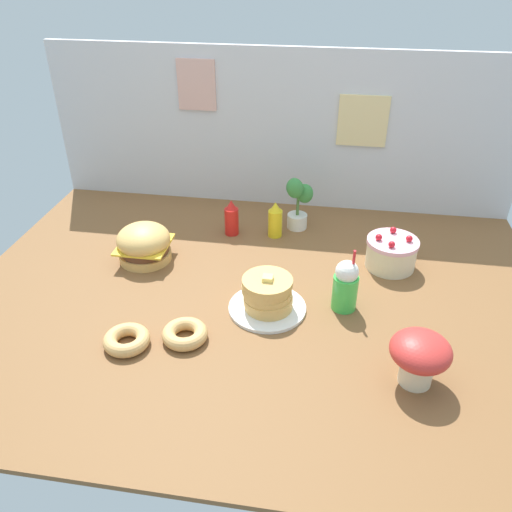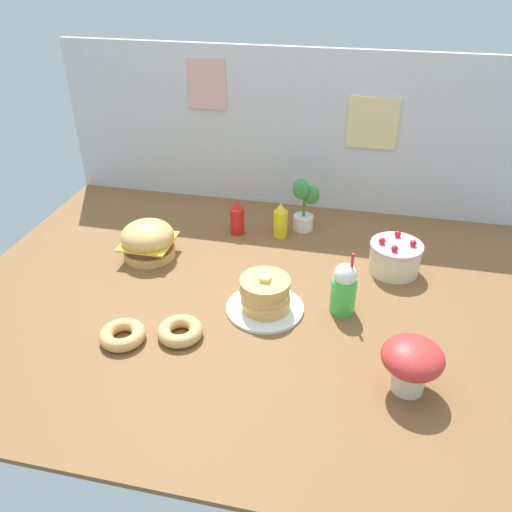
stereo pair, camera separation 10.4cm
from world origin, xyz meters
name	(u,v)px [view 1 (the left image)]	position (x,y,z in m)	size (l,w,h in m)	color
ground_plane	(252,299)	(0.00, 0.00, -0.01)	(2.38, 1.79, 0.02)	brown
back_wall	(280,130)	(0.00, 0.89, 0.41)	(2.38, 0.04, 0.81)	silver
burger	(144,244)	(-0.52, 0.21, 0.08)	(0.24, 0.24, 0.17)	#DBA859
pancake_stack	(267,296)	(0.07, -0.07, 0.06)	(0.31, 0.31, 0.16)	white
layer_cake	(391,253)	(0.56, 0.32, 0.07)	(0.22, 0.22, 0.16)	beige
ketchup_bottle	(232,218)	(-0.18, 0.51, 0.08)	(0.07, 0.07, 0.18)	red
mustard_bottle	(275,220)	(0.03, 0.52, 0.08)	(0.07, 0.07, 0.18)	yellow
cream_soda_cup	(346,285)	(0.37, -0.01, 0.11)	(0.10, 0.10, 0.27)	green
donut_pink_glaze	(127,340)	(-0.39, -0.35, 0.03)	(0.17, 0.17, 0.05)	tan
donut_chocolate	(185,334)	(-0.20, -0.29, 0.03)	(0.17, 0.17, 0.05)	tan
potted_plant	(298,201)	(0.13, 0.62, 0.15)	(0.13, 0.10, 0.27)	white
mushroom_stool	(420,355)	(0.60, -0.37, 0.12)	(0.20, 0.20, 0.19)	beige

